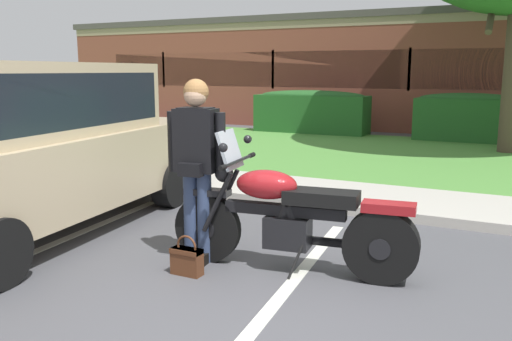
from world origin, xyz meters
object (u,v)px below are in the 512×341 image
Objects in this scene: handbag at (187,259)px; brick_building at (436,71)px; motorcycle at (299,219)px; rider_person at (196,157)px; parked_suv_adjacent at (29,147)px; hedge_left at (311,111)px; hedge_center_left at (468,117)px.

brick_building reaches higher than handbag.
motorcycle is 1.31× the size of rider_person.
rider_person is 2.18m from parked_suv_adjacent.
rider_person is 10.57m from hedge_left.
rider_person is at bearing 0.40° from parked_suv_adjacent.
motorcycle reaches higher than handbag.
handbag is at bearing -74.42° from hedge_left.
motorcycle is 16.32m from brick_building.
parked_suv_adjacent is (-3.13, -0.17, 0.47)m from motorcycle.
motorcycle is at bearing -92.01° from hedge_center_left.
motorcycle is 3.17m from parked_suv_adjacent.
brick_building is at bearing 94.99° from motorcycle.
hedge_left is 0.13× the size of brick_building.
rider_person is at bearing -170.63° from motorcycle.
brick_building reaches higher than hedge_left.
handbag is 0.11× the size of hedge_left.
parked_suv_adjacent is (-2.28, 0.34, 0.81)m from handbag.
parked_suv_adjacent is at bearing -179.60° from rider_person.
parked_suv_adjacent reaches higher than hedge_left.
motorcycle is 6.22× the size of handbag.
handbag is at bearing -148.96° from motorcycle.
rider_person is at bearing -88.40° from brick_building.
brick_building is at bearing 105.94° from hedge_center_left.
parked_suv_adjacent is 0.20× the size of brick_building.
hedge_left is at bearing 180.00° from hedge_center_left.
hedge_center_left is at bearing 83.50° from handbag.
rider_person is 0.92m from handbag.
hedge_left is at bearing 105.58° from handbag.
parked_suv_adjacent is 16.49m from brick_building.
handbag is 2.45m from parked_suv_adjacent.
hedge_center_left is (1.20, 10.53, 0.51)m from handbag.
hedge_center_left is at bearing -74.06° from brick_building.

